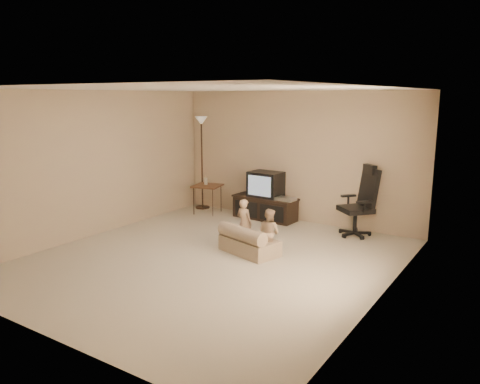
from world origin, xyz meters
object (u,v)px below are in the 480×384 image
object	(u,v)px
tv_stand	(265,200)
side_table	(207,186)
floor_lamp	(202,142)
child_sofa	(247,242)
office_chair	(360,211)
toddler_left	(244,223)
toddler_right	(269,232)

from	to	relation	value
tv_stand	side_table	world-z (taller)	tv_stand
floor_lamp	child_sofa	world-z (taller)	floor_lamp
office_chair	side_table	bearing A→B (deg)	-136.55
side_table	toddler_left	world-z (taller)	toddler_left
toddler_right	tv_stand	bearing A→B (deg)	-50.49
child_sofa	tv_stand	bearing A→B (deg)	128.39
child_sofa	toddler_right	world-z (taller)	toddler_right
side_table	child_sofa	size ratio (longest dim) A/B	0.78
floor_lamp	child_sofa	bearing A→B (deg)	-39.78
tv_stand	toddler_right	world-z (taller)	tv_stand
tv_stand	floor_lamp	xyz separation A→B (m)	(-1.61, 0.06, 1.05)
office_chair	child_sofa	size ratio (longest dim) A/B	1.21
tv_stand	toddler_left	bearing A→B (deg)	-67.65
child_sofa	toddler_left	world-z (taller)	toddler_left
office_chair	floor_lamp	size ratio (longest dim) A/B	0.63
tv_stand	child_sofa	world-z (taller)	tv_stand
tv_stand	child_sofa	size ratio (longest dim) A/B	1.30
toddler_left	child_sofa	bearing A→B (deg)	139.58
side_table	tv_stand	bearing A→B (deg)	10.56
office_chair	floor_lamp	world-z (taller)	floor_lamp
child_sofa	toddler_right	size ratio (longest dim) A/B	1.40
office_chair	side_table	size ratio (longest dim) A/B	1.55
office_chair	side_table	xyz separation A→B (m)	(-3.19, -0.15, 0.13)
floor_lamp	toddler_left	size ratio (longest dim) A/B	2.47
tv_stand	floor_lamp	size ratio (longest dim) A/B	0.68
floor_lamp	toddler_right	distance (m)	3.51
tv_stand	floor_lamp	world-z (taller)	floor_lamp
tv_stand	office_chair	size ratio (longest dim) A/B	1.08
child_sofa	toddler_left	xyz separation A→B (m)	(-0.21, 0.23, 0.22)
floor_lamp	toddler_left	bearing A→B (deg)	-38.86
tv_stand	side_table	xyz separation A→B (m)	(-1.26, -0.23, 0.18)
child_sofa	side_table	bearing A→B (deg)	156.01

